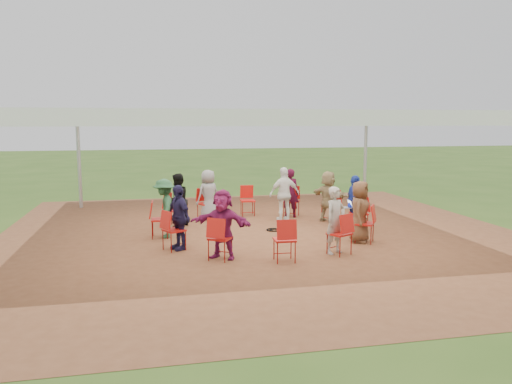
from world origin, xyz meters
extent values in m
plane|color=#325019|center=(0.00, 0.00, 0.00)|extent=(80.00, 80.00, 0.00)
plane|color=brown|center=(0.00, 0.00, 0.01)|extent=(13.00, 13.00, 0.00)
cylinder|color=#B2B2B7|center=(-5.00, 5.00, 1.50)|extent=(0.12, 0.12, 3.00)
cylinder|color=#B2B2B7|center=(5.00, 5.00, 1.50)|extent=(0.12, 0.12, 3.00)
plane|color=white|center=(0.00, 0.00, 3.00)|extent=(10.30, 10.30, 0.00)
cube|color=white|center=(0.00, -5.15, 2.88)|extent=(10.30, 0.03, 0.24)
cube|color=white|center=(0.00, 5.15, 2.88)|extent=(10.30, 0.03, 0.24)
cube|color=white|center=(-5.15, 0.00, 2.88)|extent=(0.03, 10.30, 0.24)
cube|color=white|center=(5.15, 0.00, 2.88)|extent=(0.03, 10.30, 0.24)
imported|color=#2035A3|center=(2.42, -0.11, 0.73)|extent=(0.47, 0.87, 1.45)
imported|color=#9F8A5D|center=(2.15, 1.12, 0.73)|extent=(1.06, 1.42, 1.45)
imported|color=#3B081E|center=(1.31, 2.04, 0.73)|extent=(0.63, 0.58, 1.45)
imported|color=gray|center=(-1.12, 2.15, 0.73)|extent=(0.81, 0.68, 1.45)
imported|color=black|center=(-2.04, 1.31, 0.73)|extent=(0.72, 0.81, 1.45)
imported|color=#255432|center=(-2.42, 0.11, 0.73)|extent=(0.51, 0.95, 1.45)
imported|color=#1F1A40|center=(-2.15, -1.12, 0.73)|extent=(0.77, 0.95, 1.45)
imported|color=#821A52|center=(-1.31, -2.04, 0.73)|extent=(1.40, 1.15, 1.45)
imported|color=#A69F95|center=(1.12, -2.15, 0.73)|extent=(0.63, 0.55, 1.45)
imported|color=brown|center=(2.04, -1.31, 0.73)|extent=(0.71, 0.81, 1.45)
imported|color=white|center=(0.98, 1.50, 0.78)|extent=(0.95, 0.56, 1.54)
torus|color=black|center=(0.36, 0.32, 0.02)|extent=(0.47, 0.47, 0.03)
torus|color=black|center=(0.40, 0.28, 0.02)|extent=(0.38, 0.38, 0.03)
cube|color=#B7B7BC|center=(2.20, -0.10, 0.62)|extent=(0.21, 0.30, 0.01)
cube|color=#B7B7BC|center=(2.30, -0.11, 0.72)|extent=(0.08, 0.29, 0.19)
cube|color=#CCE0FF|center=(2.30, -0.11, 0.72)|extent=(0.06, 0.26, 0.16)
camera|label=1|loc=(-2.72, -12.05, 2.82)|focal=35.00mm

